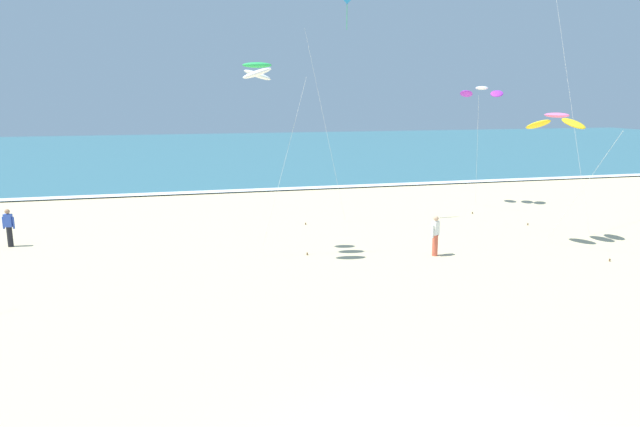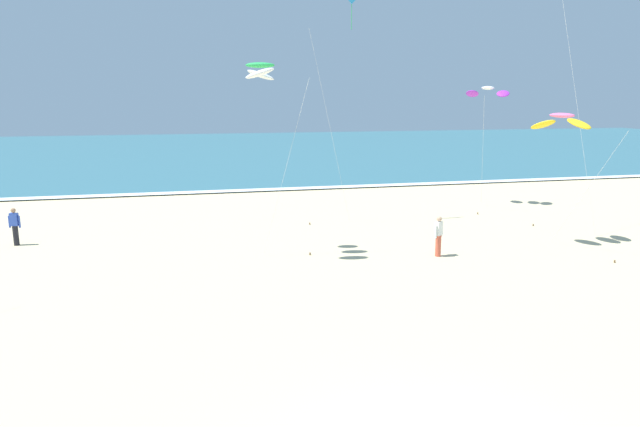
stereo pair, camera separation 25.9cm
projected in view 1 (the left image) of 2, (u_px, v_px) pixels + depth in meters
ocean_water at (212, 150)px, 65.73m from camera, size 160.00×60.00×0.08m
shoreline_foam at (242, 190)px, 37.52m from camera, size 160.00×1.06×0.01m
kite_diamond_cobalt_mid at (346, 0)px, 26.41m from camera, size 2.71×0.30×11.53m
kite_arc_emerald_far at (257, 72)px, 20.95m from camera, size 2.51×2.33×7.34m
kite_arc_ivory_high at (482, 92)px, 31.95m from camera, size 2.89×3.63×6.68m
kite_arc_rose_distant at (556, 121)px, 23.53m from camera, size 2.75×3.98×5.47m
bystander_blue_top at (9, 228)px, 23.64m from camera, size 0.49×0.25×1.59m
bystander_white_top at (435, 235)px, 22.29m from camera, size 0.43×0.33×1.59m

